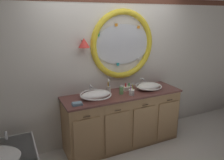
% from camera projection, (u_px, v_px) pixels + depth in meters
% --- Properties ---
extents(ground_plane, '(14.00, 14.00, 0.00)m').
position_uv_depth(ground_plane, '(127.00, 152.00, 3.53)').
color(ground_plane, silver).
extents(back_wall_assembly, '(6.40, 0.26, 2.60)m').
position_uv_depth(back_wall_assembly, '(112.00, 63.00, 3.67)').
color(back_wall_assembly, silver).
rests_on(back_wall_assembly, ground_plane).
extents(vanity_counter, '(1.94, 0.60, 0.90)m').
position_uv_depth(vanity_counter, '(122.00, 119.00, 3.66)').
color(vanity_counter, tan).
rests_on(vanity_counter, ground_plane).
extents(sink_basin_left, '(0.47, 0.47, 0.11)m').
position_uv_depth(sink_basin_left, '(96.00, 95.00, 3.30)').
color(sink_basin_left, white).
rests_on(sink_basin_left, vanity_counter).
extents(sink_basin_right, '(0.44, 0.44, 0.12)m').
position_uv_depth(sink_basin_right, '(149.00, 86.00, 3.69)').
color(sink_basin_right, white).
rests_on(sink_basin_right, vanity_counter).
extents(faucet_set_left, '(0.21, 0.12, 0.15)m').
position_uv_depth(faucet_set_left, '(90.00, 90.00, 3.50)').
color(faucet_set_left, silver).
rests_on(faucet_set_left, vanity_counter).
extents(faucet_set_right, '(0.22, 0.13, 0.15)m').
position_uv_depth(faucet_set_right, '(141.00, 83.00, 3.89)').
color(faucet_set_right, silver).
rests_on(faucet_set_right, vanity_counter).
extents(toothbrush_holder_left, '(0.08, 0.08, 0.22)m').
position_uv_depth(toothbrush_holder_left, '(109.00, 88.00, 3.58)').
color(toothbrush_holder_left, white).
rests_on(toothbrush_holder_left, vanity_counter).
extents(toothbrush_holder_right, '(0.09, 0.09, 0.19)m').
position_uv_depth(toothbrush_holder_right, '(132.00, 92.00, 3.45)').
color(toothbrush_holder_right, white).
rests_on(toothbrush_holder_right, vanity_counter).
extents(soap_dispenser, '(0.06, 0.07, 0.15)m').
position_uv_depth(soap_dispenser, '(121.00, 90.00, 3.49)').
color(soap_dispenser, '#6BAD66').
rests_on(soap_dispenser, vanity_counter).
extents(folded_hand_towel, '(0.14, 0.10, 0.04)m').
position_uv_depth(folded_hand_towel, '(77.00, 104.00, 3.07)').
color(folded_hand_towel, '#7593A8').
rests_on(folded_hand_towel, vanity_counter).
extents(toiletry_basket, '(0.14, 0.10, 0.12)m').
position_uv_depth(toiletry_basket, '(127.00, 88.00, 3.68)').
color(toiletry_basket, beige).
rests_on(toiletry_basket, vanity_counter).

